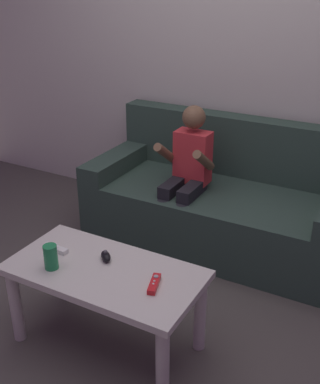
{
  "coord_description": "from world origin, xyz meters",
  "views": [
    {
      "loc": [
        1.12,
        -1.65,
        1.73
      ],
      "look_at": [
        -0.07,
        0.52,
        0.58
      ],
      "focal_mm": 44.85,
      "sensor_mm": 36.0,
      "label": 1
    }
  ],
  "objects": [
    {
      "name": "soda_can",
      "position": [
        -0.25,
        -0.22,
        0.51
      ],
      "size": [
        0.07,
        0.07,
        0.12
      ],
      "primitive_type": "cylinder",
      "color": "#1E7F47",
      "rests_on": "coffee_table"
    },
    {
      "name": "wall_back",
      "position": [
        0.0,
        1.53,
        1.25
      ],
      "size": [
        4.94,
        0.05,
        2.5
      ],
      "primitive_type": "cube",
      "color": "beige",
      "rests_on": "ground"
    },
    {
      "name": "ground_plane",
      "position": [
        0.0,
        0.0,
        0.0
      ],
      "size": [
        9.89,
        9.89,
        0.0
      ],
      "primitive_type": "plane",
      "color": "#4C4742"
    },
    {
      "name": "couch",
      "position": [
        0.07,
        1.14,
        0.28
      ],
      "size": [
        1.75,
        0.8,
        0.82
      ],
      "color": "#2D4238",
      "rests_on": "ground"
    },
    {
      "name": "game_remote_red_near_edge",
      "position": [
        0.25,
        -0.11,
        0.46
      ],
      "size": [
        0.08,
        0.14,
        0.03
      ],
      "color": "red",
      "rests_on": "coffee_table"
    },
    {
      "name": "game_remote_white_far_corner",
      "position": [
        -0.34,
        -0.09,
        0.46
      ],
      "size": [
        0.14,
        0.04,
        0.03
      ],
      "color": "white",
      "rests_on": "coffee_table"
    },
    {
      "name": "nunchuk_black",
      "position": [
        -0.07,
        -0.04,
        0.47
      ],
      "size": [
        0.1,
        0.09,
        0.05
      ],
      "color": "black",
      "rests_on": "coffee_table"
    },
    {
      "name": "coffee_table",
      "position": [
        -0.03,
        -0.11,
        0.37
      ],
      "size": [
        0.94,
        0.48,
        0.45
      ],
      "color": "beige",
      "rests_on": "ground"
    },
    {
      "name": "person_seated_on_couch",
      "position": [
        -0.11,
        0.96,
        0.55
      ],
      "size": [
        0.33,
        0.4,
        0.96
      ],
      "color": "black",
      "rests_on": "ground"
    }
  ]
}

